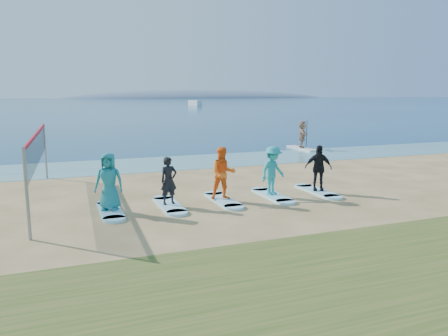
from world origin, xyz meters
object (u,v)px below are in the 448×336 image
object	(u,v)px
surfboard_4	(317,191)
student_1	(169,181)
surfboard_1	(169,205)
student_2	(223,173)
paddleboarder	(302,134)
surfboard_2	(223,200)
student_0	(109,181)
student_3	(273,170)
surfboard_3	(272,196)
surfboard_0	(110,211)
volleyball_net	(37,149)
paddleboard	(302,148)
boat_offshore_b	(195,105)
student_4	(318,168)

from	to	relation	value
surfboard_4	student_1	bearing A→B (deg)	180.00
surfboard_1	student_2	world-z (taller)	student_2
paddleboarder	surfboard_2	bearing A→B (deg)	162.45
student_0	surfboard_2	xyz separation A→B (m)	(3.97, 0.00, -0.99)
student_3	surfboard_3	bearing A→B (deg)	0.00
paddleboarder	surfboard_1	distance (m)	17.03
surfboard_0	surfboard_3	bearing A→B (deg)	0.00
volleyball_net	student_1	distance (m)	4.92
paddleboard	paddleboarder	bearing A→B (deg)	0.00
surfboard_0	surfboard_2	world-z (taller)	same
surfboard_1	surfboard_0	bearing A→B (deg)	180.00
student_0	student_1	xyz separation A→B (m)	(1.99, 0.00, -0.12)
boat_offshore_b	surfboard_1	bearing A→B (deg)	-121.92
student_3	paddleboarder	bearing A→B (deg)	31.26
paddleboarder	surfboard_0	size ratio (longest dim) A/B	0.84
volleyball_net	student_4	world-z (taller)	volleyball_net
student_0	surfboard_4	world-z (taller)	student_0
surfboard_3	student_3	world-z (taller)	student_3
paddleboard	surfboard_4	bearing A→B (deg)	-119.79
student_3	student_4	distance (m)	1.99
volleyball_net	surfboard_0	xyz separation A→B (m)	(2.17, -2.44, -1.86)
student_1	student_2	world-z (taller)	student_2
paddleboarder	boat_offshore_b	xyz separation A→B (m)	(23.98, 102.01, -1.04)
surfboard_4	surfboard_2	bearing A→B (deg)	180.00
student_1	surfboard_4	xyz separation A→B (m)	(5.96, 0.00, -0.86)
student_0	surfboard_2	world-z (taller)	student_0
surfboard_2	surfboard_4	xyz separation A→B (m)	(3.97, 0.00, 0.00)
volleyball_net	paddleboarder	world-z (taller)	volleyball_net
boat_offshore_b	student_2	world-z (taller)	student_2
student_2	student_1	bearing A→B (deg)	-170.85
surfboard_1	student_1	size ratio (longest dim) A/B	1.34
volleyball_net	student_0	xyz separation A→B (m)	(2.17, -2.44, -0.87)
surfboard_4	surfboard_3	bearing A→B (deg)	180.00
surfboard_3	student_3	xyz separation A→B (m)	(0.00, 0.00, 0.96)
volleyball_net	student_4	xyz separation A→B (m)	(10.12, -2.44, -0.92)
boat_offshore_b	student_0	distance (m)	120.02
paddleboarder	student_1	world-z (taller)	paddleboarder
paddleboarder	volleyball_net	bearing A→B (deg)	143.23
student_2	student_3	world-z (taller)	student_2
surfboard_3	surfboard_4	size ratio (longest dim) A/B	1.00
paddleboard	surfboard_4	xyz separation A→B (m)	(-6.35, -11.74, -0.01)
surfboard_1	student_4	xyz separation A→B (m)	(5.96, 0.00, 0.94)
surfboard_0	student_1	xyz separation A→B (m)	(1.99, 0.00, 0.86)
paddleboard	student_3	bearing A→B (deg)	-126.76
volleyball_net	surfboard_2	bearing A→B (deg)	-21.64
volleyball_net	student_0	world-z (taller)	volleyball_net
paddleboarder	surfboard_2	size ratio (longest dim) A/B	0.84
paddleboard	surfboard_1	distance (m)	17.01
boat_offshore_b	student_2	bearing A→B (deg)	-121.01
surfboard_2	surfboard_4	world-z (taller)	same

